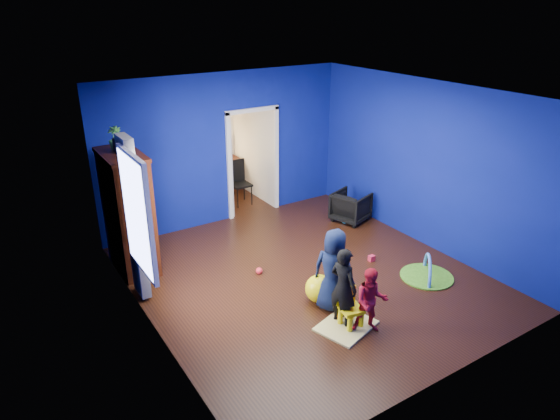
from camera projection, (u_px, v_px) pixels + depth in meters
floor at (306, 277)px, 7.98m from camera, size 5.00×5.50×0.01m
ceiling at (311, 94)px, 6.84m from camera, size 5.00×5.50×0.01m
wall_back at (225, 149)px, 9.55m from camera, size 5.00×0.02×2.90m
wall_front at (459, 271)px, 5.28m from camera, size 5.00×0.02×2.90m
wall_left at (144, 232)px, 6.18m from camera, size 0.02×5.50×2.90m
wall_right at (426, 165)px, 8.65m from camera, size 0.02×5.50×2.90m
alcove at (232, 144)px, 10.60m from camera, size 1.00×1.75×2.50m
armchair at (351, 207)px, 9.91m from camera, size 0.83×0.82×0.60m
child_black at (343, 287)px, 6.63m from camera, size 0.35×0.46×1.14m
child_navy at (334, 271)px, 6.95m from camera, size 0.65×0.72×1.23m
toddler_red at (371, 301)px, 6.53m from camera, size 0.57×0.53×0.92m
vase at (126, 151)px, 7.27m from camera, size 0.19×0.19×0.19m
potted_plant at (115, 138)px, 7.64m from camera, size 0.26×0.26×0.36m
tv_armoire at (128, 212)px, 7.92m from camera, size 0.58×1.14×1.96m
crt_tv at (130, 209)px, 7.93m from camera, size 0.46×0.70×0.54m
yellow_blanket at (346, 326)px, 6.77m from camera, size 0.89×0.79×0.03m
hopper_ball at (319, 289)px, 7.28m from camera, size 0.42×0.42×0.42m
kid_chair at (351, 311)px, 6.69m from camera, size 0.33×0.33×0.50m
play_mat at (427, 276)px, 7.98m from camera, size 0.83×0.83×0.02m
toy_arch at (427, 276)px, 7.98m from camera, size 0.54×0.59×0.75m
window_left at (136, 214)px, 6.42m from camera, size 0.03×0.95×1.55m
curtain at (134, 219)px, 7.02m from camera, size 0.14×0.42×2.40m
doorway at (253, 164)px, 10.00m from camera, size 1.16×0.10×2.10m
study_desk at (221, 175)px, 11.44m from camera, size 0.88×0.44×0.75m
desk_monitor at (217, 150)px, 11.30m from camera, size 0.40×0.05×0.32m
desk_lamp at (207, 153)px, 11.13m from camera, size 0.14×0.14×0.14m
folding_chair at (241, 184)px, 10.66m from camera, size 0.40×0.40×0.92m
book_shelf at (215, 102)px, 10.88m from camera, size 0.88×0.24×0.04m
toy_0 at (372, 258)px, 8.46m from camera, size 0.10×0.08×0.10m
toy_1 at (344, 221)px, 9.87m from camera, size 0.11×0.11×0.11m
toy_2 at (339, 316)px, 6.93m from camera, size 0.10×0.08×0.10m
toy_3 at (327, 256)px, 8.52m from camera, size 0.11×0.11×0.11m
toy_4 at (341, 244)px, 8.96m from camera, size 0.10×0.08×0.10m
toy_5 at (259, 271)px, 8.07m from camera, size 0.11×0.11×0.11m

